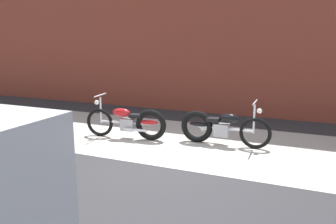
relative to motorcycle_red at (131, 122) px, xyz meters
name	(u,v)px	position (x,y,z in m)	size (l,w,h in m)	color
ground_plane	(160,167)	(1.39, -1.41, -0.40)	(80.00, 80.00, 0.00)	#2D2D30
sidewalk_slab	(191,141)	(1.39, 0.34, -0.40)	(36.00, 3.50, 0.01)	#B2ADA3
brick_building_wall	(231,18)	(1.39, 3.79, 2.55)	(36.00, 0.50, 5.89)	brown
motorcycle_red	(131,122)	(0.00, 0.00, 0.00)	(2.00, 0.58, 1.03)	black
motorcycle_black	(218,127)	(2.00, 0.36, 0.00)	(2.01, 0.58, 1.03)	black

